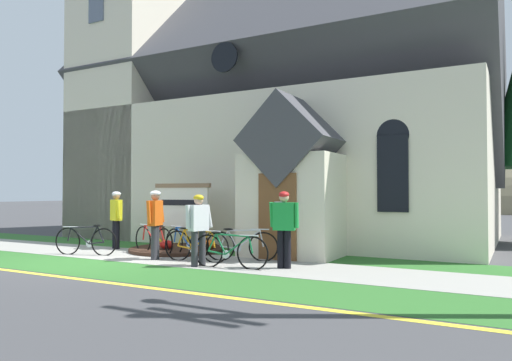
{
  "coord_description": "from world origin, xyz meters",
  "views": [
    {
      "loc": [
        8.89,
        -7.95,
        1.64
      ],
      "look_at": [
        2.99,
        2.81,
        1.94
      ],
      "focal_mm": 33.76,
      "sensor_mm": 36.0,
      "label": 1
    }
  ],
  "objects_px": {
    "cyclist_in_red_jersey": "(199,225)",
    "cyclist_in_white_jersey": "(284,223)",
    "bicycle_black": "(241,245)",
    "cyclist_in_blue_jersey": "(155,219)",
    "bicycle_blue": "(153,240)",
    "bicycle_orange": "(187,242)",
    "bicycle_green": "(230,251)",
    "cyclist_in_green_jersey": "(285,220)",
    "church_sign": "(182,207)",
    "cyclist_in_yellow_jersey": "(116,215)",
    "bicycle_white": "(86,241)",
    "bicycle_silver": "(196,246)"
  },
  "relations": [
    {
      "from": "cyclist_in_green_jersey",
      "to": "bicycle_green",
      "type": "bearing_deg",
      "value": -108.04
    },
    {
      "from": "bicycle_black",
      "to": "church_sign",
      "type": "bearing_deg",
      "value": 159.01
    },
    {
      "from": "church_sign",
      "to": "bicycle_silver",
      "type": "relative_size",
      "value": 1.08
    },
    {
      "from": "bicycle_black",
      "to": "cyclist_in_red_jersey",
      "type": "xyz_separation_m",
      "value": [
        -0.38,
        -1.22,
        0.55
      ]
    },
    {
      "from": "bicycle_silver",
      "to": "cyclist_in_blue_jersey",
      "type": "relative_size",
      "value": 1.04
    },
    {
      "from": "bicycle_black",
      "to": "cyclist_in_red_jersey",
      "type": "distance_m",
      "value": 1.39
    },
    {
      "from": "bicycle_orange",
      "to": "church_sign",
      "type": "bearing_deg",
      "value": 132.15
    },
    {
      "from": "bicycle_silver",
      "to": "bicycle_white",
      "type": "distance_m",
      "value": 3.24
    },
    {
      "from": "bicycle_green",
      "to": "bicycle_white",
      "type": "bearing_deg",
      "value": 179.28
    },
    {
      "from": "church_sign",
      "to": "cyclist_in_blue_jersey",
      "type": "height_order",
      "value": "church_sign"
    },
    {
      "from": "bicycle_orange",
      "to": "bicycle_green",
      "type": "relative_size",
      "value": 0.94
    },
    {
      "from": "bicycle_orange",
      "to": "cyclist_in_white_jersey",
      "type": "distance_m",
      "value": 3.11
    },
    {
      "from": "cyclist_in_red_jersey",
      "to": "cyclist_in_yellow_jersey",
      "type": "relative_size",
      "value": 0.96
    },
    {
      "from": "bicycle_blue",
      "to": "bicycle_orange",
      "type": "xyz_separation_m",
      "value": [
        1.02,
        0.08,
        -0.01
      ]
    },
    {
      "from": "bicycle_orange",
      "to": "bicycle_white",
      "type": "xyz_separation_m",
      "value": [
        -2.49,
        -1.02,
        0.01
      ]
    },
    {
      "from": "bicycle_white",
      "to": "bicycle_blue",
      "type": "bearing_deg",
      "value": 32.49
    },
    {
      "from": "bicycle_silver",
      "to": "cyclist_in_green_jersey",
      "type": "xyz_separation_m",
      "value": [
        1.77,
        1.17,
        0.59
      ]
    },
    {
      "from": "church_sign",
      "to": "cyclist_in_red_jersey",
      "type": "bearing_deg",
      "value": -45.86
    },
    {
      "from": "bicycle_silver",
      "to": "cyclist_in_white_jersey",
      "type": "height_order",
      "value": "cyclist_in_white_jersey"
    },
    {
      "from": "cyclist_in_green_jersey",
      "to": "cyclist_in_yellow_jersey",
      "type": "relative_size",
      "value": 1.0
    },
    {
      "from": "bicycle_blue",
      "to": "bicycle_white",
      "type": "height_order",
      "value": "bicycle_blue"
    },
    {
      "from": "bicycle_silver",
      "to": "cyclist_in_green_jersey",
      "type": "relative_size",
      "value": 1.05
    },
    {
      "from": "cyclist_in_red_jersey",
      "to": "cyclist_in_white_jersey",
      "type": "bearing_deg",
      "value": 19.2
    },
    {
      "from": "bicycle_silver",
      "to": "cyclist_in_yellow_jersey",
      "type": "relative_size",
      "value": 1.05
    },
    {
      "from": "church_sign",
      "to": "cyclist_in_yellow_jersey",
      "type": "xyz_separation_m",
      "value": [
        -1.88,
        -0.65,
        -0.24
      ]
    },
    {
      "from": "bicycle_silver",
      "to": "cyclist_in_green_jersey",
      "type": "distance_m",
      "value": 2.2
    },
    {
      "from": "bicycle_black",
      "to": "cyclist_in_green_jersey",
      "type": "height_order",
      "value": "cyclist_in_green_jersey"
    },
    {
      "from": "bicycle_blue",
      "to": "cyclist_in_green_jersey",
      "type": "xyz_separation_m",
      "value": [
        3.51,
        0.65,
        0.58
      ]
    },
    {
      "from": "bicycle_silver",
      "to": "bicycle_white",
      "type": "height_order",
      "value": "same"
    },
    {
      "from": "cyclist_in_blue_jersey",
      "to": "bicycle_black",
      "type": "bearing_deg",
      "value": 24.81
    },
    {
      "from": "bicycle_blue",
      "to": "cyclist_in_white_jersey",
      "type": "height_order",
      "value": "cyclist_in_white_jersey"
    },
    {
      "from": "cyclist_in_blue_jersey",
      "to": "cyclist_in_red_jersey",
      "type": "relative_size",
      "value": 1.06
    },
    {
      "from": "bicycle_white",
      "to": "cyclist_in_yellow_jersey",
      "type": "height_order",
      "value": "cyclist_in_yellow_jersey"
    },
    {
      "from": "bicycle_green",
      "to": "cyclist_in_green_jersey",
      "type": "height_order",
      "value": "cyclist_in_green_jersey"
    },
    {
      "from": "church_sign",
      "to": "cyclist_in_red_jersey",
      "type": "relative_size",
      "value": 1.19
    },
    {
      "from": "cyclist_in_red_jersey",
      "to": "cyclist_in_yellow_jersey",
      "type": "distance_m",
      "value": 4.28
    },
    {
      "from": "bicycle_orange",
      "to": "cyclist_in_yellow_jersey",
      "type": "height_order",
      "value": "cyclist_in_yellow_jersey"
    },
    {
      "from": "bicycle_blue",
      "to": "cyclist_in_blue_jersey",
      "type": "bearing_deg",
      "value": -47.04
    },
    {
      "from": "cyclist_in_red_jersey",
      "to": "bicycle_blue",
      "type": "bearing_deg",
      "value": 153.8
    },
    {
      "from": "cyclist_in_white_jersey",
      "to": "church_sign",
      "type": "bearing_deg",
      "value": 158.29
    },
    {
      "from": "cyclist_in_white_jersey",
      "to": "bicycle_black",
      "type": "bearing_deg",
      "value": 157.02
    },
    {
      "from": "bicycle_black",
      "to": "cyclist_in_blue_jersey",
      "type": "relative_size",
      "value": 0.98
    },
    {
      "from": "bicycle_black",
      "to": "cyclist_in_blue_jersey",
      "type": "bearing_deg",
      "value": -155.19
    },
    {
      "from": "cyclist_in_white_jersey",
      "to": "cyclist_in_yellow_jersey",
      "type": "bearing_deg",
      "value": 171.13
    },
    {
      "from": "bicycle_black",
      "to": "cyclist_in_white_jersey",
      "type": "distance_m",
      "value": 1.65
    },
    {
      "from": "bicycle_white",
      "to": "cyclist_in_green_jersey",
      "type": "bearing_deg",
      "value": 17.66
    },
    {
      "from": "bicycle_green",
      "to": "cyclist_in_yellow_jersey",
      "type": "height_order",
      "value": "cyclist_in_yellow_jersey"
    },
    {
      "from": "cyclist_in_blue_jersey",
      "to": "cyclist_in_white_jersey",
      "type": "relative_size",
      "value": 1.01
    },
    {
      "from": "bicycle_black",
      "to": "cyclist_in_blue_jersey",
      "type": "xyz_separation_m",
      "value": [
        -1.91,
        -0.88,
        0.62
      ]
    },
    {
      "from": "cyclist_in_red_jersey",
      "to": "cyclist_in_white_jersey",
      "type": "relative_size",
      "value": 0.96
    }
  ]
}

